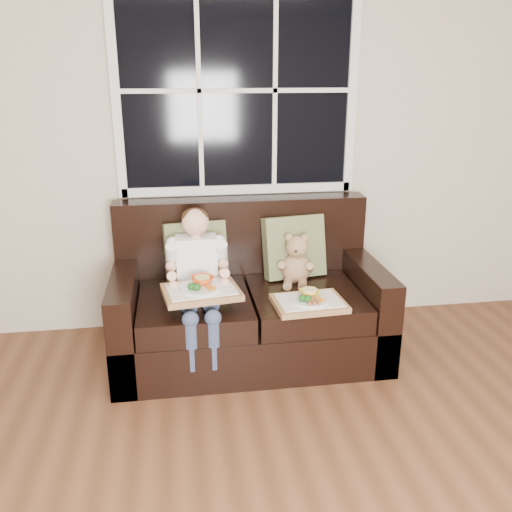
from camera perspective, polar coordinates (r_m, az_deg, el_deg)
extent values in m
cube|color=#BDB09D|center=(3.75, -1.77, 12.44)|extent=(4.50, 0.02, 2.70)
cube|color=black|center=(3.72, -2.00, 17.01)|extent=(1.50, 0.02, 1.25)
cube|color=silver|center=(3.78, -1.86, 7.04)|extent=(1.58, 0.04, 0.06)
cube|color=silver|center=(3.69, -14.61, 16.44)|extent=(0.06, 0.04, 1.37)
cube|color=silver|center=(3.87, 10.10, 16.83)|extent=(0.06, 0.04, 1.37)
cube|color=silver|center=(3.70, -1.98, 17.01)|extent=(1.50, 0.03, 0.03)
cube|color=black|center=(3.57, -0.72, -8.09)|extent=(1.70, 0.90, 0.30)
cube|color=black|center=(3.50, -13.49, -6.54)|extent=(0.15, 0.90, 0.60)
cube|color=black|center=(3.68, 11.35, -5.04)|extent=(0.15, 0.90, 0.60)
cube|color=black|center=(3.74, -1.55, 1.12)|extent=(1.70, 0.18, 0.66)
cube|color=black|center=(3.38, -6.46, -5.65)|extent=(0.68, 0.72, 0.15)
cube|color=black|center=(3.47, 5.21, -4.95)|extent=(0.68, 0.72, 0.15)
cube|color=olive|center=(3.56, -6.34, 0.39)|extent=(0.42, 0.24, 0.41)
cube|color=olive|center=(3.64, 4.02, 0.98)|extent=(0.44, 0.26, 0.42)
cube|color=white|center=(3.40, -6.25, -0.76)|extent=(0.25, 0.15, 0.35)
sphere|color=#EAAA8F|center=(3.31, -6.41, 3.58)|extent=(0.16, 0.16, 0.16)
ellipsoid|color=#372211|center=(3.32, -6.44, 4.05)|extent=(0.16, 0.16, 0.12)
cylinder|color=#333D59|center=(3.27, -7.11, -4.25)|extent=(0.10, 0.31, 0.10)
cylinder|color=#333D59|center=(3.28, -4.91, -4.14)|extent=(0.10, 0.31, 0.10)
cylinder|color=#333D59|center=(3.11, -6.81, -9.36)|extent=(0.08, 0.08, 0.29)
cylinder|color=#333D59|center=(3.12, -4.47, -9.24)|extent=(0.08, 0.08, 0.29)
cylinder|color=#EAAA8F|center=(3.28, -8.79, -0.93)|extent=(0.07, 0.31, 0.24)
cylinder|color=#EAAA8F|center=(3.29, -3.58, -0.68)|extent=(0.07, 0.31, 0.24)
ellipsoid|color=#A78458|center=(3.57, 4.23, -1.33)|extent=(0.23, 0.21, 0.21)
sphere|color=#A78458|center=(3.51, 4.34, 0.96)|extent=(0.18, 0.18, 0.15)
sphere|color=#A78458|center=(3.48, 3.52, 1.91)|extent=(0.05, 0.05, 0.05)
sphere|color=#A78458|center=(3.51, 5.18, 1.98)|extent=(0.05, 0.05, 0.05)
sphere|color=#A78458|center=(3.46, 4.54, 0.46)|extent=(0.06, 0.06, 0.06)
sphere|color=#2F2215|center=(3.44, 4.64, 0.48)|extent=(0.02, 0.02, 0.02)
cylinder|color=#A78458|center=(3.48, 3.86, -2.98)|extent=(0.08, 0.12, 0.06)
cylinder|color=#A78458|center=(3.50, 5.36, -2.89)|extent=(0.08, 0.12, 0.06)
cube|color=#AE7F4E|center=(3.15, -5.78, -3.80)|extent=(0.48, 0.39, 0.04)
cube|color=silver|center=(3.14, -5.80, -3.45)|extent=(0.42, 0.33, 0.01)
cylinder|color=silver|center=(3.12, -5.79, -3.34)|extent=(0.25, 0.25, 0.02)
imported|color=#FC5315|center=(3.16, -5.67, -2.54)|extent=(0.15, 0.15, 0.04)
cylinder|color=#E5D07D|center=(3.16, -5.67, -2.50)|extent=(0.09, 0.09, 0.02)
ellipsoid|color=#20561B|center=(3.07, -6.82, -3.19)|extent=(0.05, 0.05, 0.04)
ellipsoid|color=#20561B|center=(3.06, -6.23, -3.27)|extent=(0.05, 0.05, 0.04)
cylinder|color=orange|center=(3.08, -4.90, -3.34)|extent=(0.05, 0.07, 0.02)
cube|color=#AE7F4E|center=(3.24, 5.59, -4.98)|extent=(0.43, 0.34, 0.03)
cube|color=silver|center=(3.23, 5.60, -4.65)|extent=(0.38, 0.29, 0.01)
cylinder|color=silver|center=(3.21, 5.65, -4.55)|extent=(0.24, 0.24, 0.01)
imported|color=yellow|center=(3.25, 5.65, -3.88)|extent=(0.12, 0.12, 0.03)
cylinder|color=#E5D07D|center=(3.24, 5.65, -3.76)|extent=(0.09, 0.09, 0.02)
ellipsoid|color=#20561B|center=(3.16, 4.88, -4.45)|extent=(0.04, 0.04, 0.04)
ellipsoid|color=#20561B|center=(3.15, 5.47, -4.52)|extent=(0.04, 0.04, 0.04)
cylinder|color=orange|center=(3.18, 6.63, -4.56)|extent=(0.05, 0.06, 0.02)
cylinder|color=olive|center=(3.15, 5.95, -4.71)|extent=(0.03, 0.09, 0.02)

